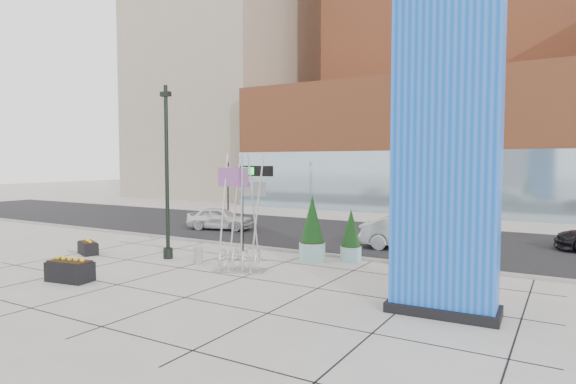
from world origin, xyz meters
The scene contains 19 objects.
ground centered at (0.00, 0.00, 0.00)m, with size 160.00×160.00×0.00m, color #9E9991.
street_asphalt centered at (0.00, 10.00, 0.01)m, with size 80.00×12.00×0.02m, color black.
curb_edge centered at (0.00, 4.00, 0.06)m, with size 80.00×0.30×0.12m, color gray.
tower_podium centered at (1.00, 27.00, 5.50)m, with size 34.00×10.00×11.00m, color #AF5832.
tower_glass_front centered at (1.00, 22.20, 2.50)m, with size 34.00×0.60×5.00m, color #8CA5B2.
building_beige_left centered at (-26.00, 34.00, 17.00)m, with size 18.00×20.00×34.00m, color gray.
blue_pylon centered at (8.11, -1.59, 4.72)m, with size 2.99×1.43×9.78m.
lamp_post centered at (-3.71, 0.10, 2.99)m, with size 0.47×0.40×7.32m.
public_art_sculpture centered at (0.37, -0.25, 1.16)m, with size 2.16×1.55×4.44m.
concrete_bollard centered at (-1.91, -0.04, 0.34)m, with size 0.35×0.35×0.68m, color gray.
overhead_street_sign centered at (-1.41, 3.25, 3.38)m, with size 1.86×0.37×3.94m.
round_planter_east centered at (7.00, 2.35, 1.24)m, with size 1.05×1.05×2.63m.
round_planter_mid centered at (3.20, 3.60, 1.03)m, with size 0.87×0.87×2.19m.
round_planter_west centered at (1.80, 2.81, 1.30)m, with size 1.09×1.09×2.74m.
box_planter_north centered at (-7.50, -1.01, 0.31)m, with size 1.37×1.04×0.67m.
box_planter_south centered at (-3.80, -4.50, 0.40)m, with size 1.67×1.01×0.86m.
car_white_west centered at (-7.30, 8.11, 0.68)m, with size 1.61×4.00×1.36m, color white.
car_silver_mid centered at (4.71, 7.36, 0.79)m, with size 1.68×4.81×1.58m, color #AEB1B6.
traffic_signal centered at (-12.00, 15.00, 2.30)m, with size 0.15×0.18×4.10m.
Camera 1 is at (11.01, -14.77, 4.12)m, focal length 30.00 mm.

